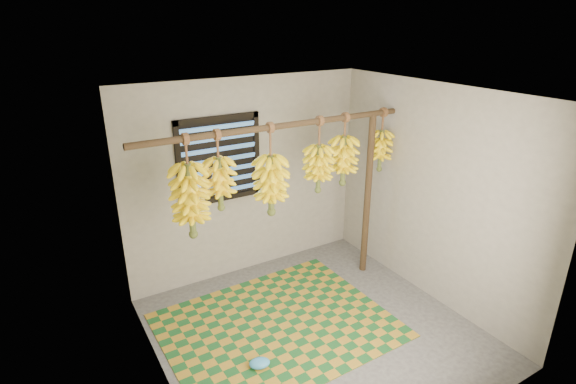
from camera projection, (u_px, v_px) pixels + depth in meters
floor at (315, 332)px, 4.60m from camera, size 3.00×3.00×0.01m
ceiling at (322, 95)px, 3.73m from camera, size 3.00×3.00×0.01m
wall_back at (247, 179)px, 5.37m from camera, size 3.00×0.01×2.40m
wall_left at (157, 269)px, 3.45m from camera, size 0.01×3.00×2.40m
wall_right at (432, 195)px, 4.88m from camera, size 0.01×3.00×2.40m
window at (219, 160)px, 5.07m from camera, size 1.00×0.04×1.00m
hanging_pole at (280, 126)px, 4.43m from camera, size 3.00×0.06×0.06m
support_post at (368, 197)px, 5.37m from camera, size 0.08×0.08×2.00m
woven_mat at (278, 325)px, 4.68m from camera, size 2.31×1.86×0.01m
plastic_bag at (260, 363)px, 4.11m from camera, size 0.23×0.19×0.08m
banana_bunch_a at (220, 184)px, 4.29m from camera, size 0.30×0.30×0.80m
banana_bunch_b at (191, 201)px, 4.19m from camera, size 0.35×0.35×1.01m
banana_bunch_c at (271, 185)px, 4.60m from camera, size 0.34×0.34×0.97m
banana_bunch_d at (318, 169)px, 4.85m from camera, size 0.32×0.32×0.84m
banana_bunch_e at (343, 161)px, 5.00m from camera, size 0.31×0.31×0.82m
banana_bunch_f at (381, 150)px, 5.24m from camera, size 0.28×0.28×0.75m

